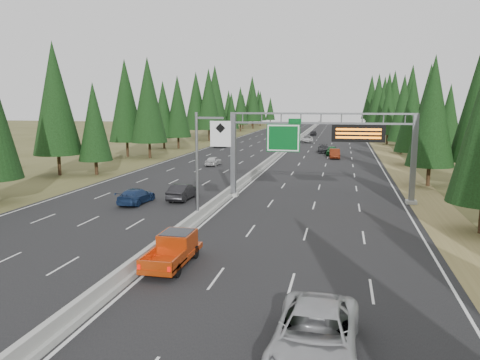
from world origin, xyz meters
name	(u,v)px	position (x,y,z in m)	size (l,w,h in m)	color
road	(286,150)	(0.00, 80.00, 0.04)	(32.00, 260.00, 0.08)	black
shoulder_right	(385,152)	(17.80, 80.00, 0.03)	(3.60, 260.00, 0.06)	olive
shoulder_left	(195,148)	(-17.80, 80.00, 0.03)	(3.60, 260.00, 0.06)	#474621
median_barrier	(286,148)	(0.00, 80.00, 0.41)	(0.70, 260.00, 0.85)	gray
sign_gantry	(328,143)	(8.92, 34.88, 5.27)	(16.75, 0.98, 7.80)	slate
hov_sign_pole	(205,159)	(0.58, 24.97, 4.72)	(2.80, 0.50, 8.00)	slate
tree_row_right	(419,100)	(22.15, 74.56, 9.18)	(11.71, 237.22, 18.68)	black
tree_row_left	(156,102)	(-21.93, 70.79, 8.92)	(10.21, 238.94, 18.77)	black
silver_minivan	(315,336)	(9.50, 8.00, 0.94)	(2.86, 6.21, 1.73)	#AAABAF
red_pickup	(175,247)	(1.50, 16.15, 1.00)	(1.82, 5.10, 1.66)	black
car_ahead_green	(332,151)	(8.56, 72.61, 0.84)	(1.79, 4.44, 1.51)	#145724
car_ahead_dkred	(335,154)	(9.07, 67.96, 0.83)	(1.58, 4.53, 1.49)	maroon
car_ahead_dkgrey	(323,149)	(6.98, 76.33, 0.76)	(1.90, 4.66, 1.35)	black
car_ahead_white	(307,139)	(2.60, 97.51, 0.80)	(2.40, 5.22, 1.45)	#BCBCBC
car_ahead_far	(313,133)	(2.56, 119.32, 0.76)	(1.60, 3.98, 1.36)	black
car_onc_near	(183,192)	(-3.76, 32.43, 0.81)	(1.54, 4.42, 1.46)	black
car_onc_blue	(136,196)	(-7.16, 30.00, 0.74)	(1.86, 4.58, 1.33)	navy
car_onc_white	(213,161)	(-7.32, 55.58, 0.73)	(1.55, 3.84, 1.31)	silver
car_onc_far	(222,143)	(-13.33, 83.12, 0.84)	(2.51, 5.44, 1.51)	black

